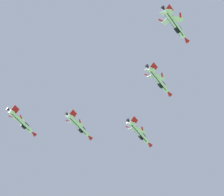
# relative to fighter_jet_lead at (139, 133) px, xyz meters

# --- Properties ---
(fighter_jet_lead) EXTENTS (12.31, 12.31, 7.07)m
(fighter_jet_lead) POSITION_rel_fighter_jet_lead_xyz_m (0.00, 0.00, 0.00)
(fighter_jet_lead) COLOR white
(fighter_jet_left_wing) EXTENTS (12.31, 12.26, 6.84)m
(fighter_jet_left_wing) POSITION_rel_fighter_jet_lead_xyz_m (-23.76, 2.65, 3.36)
(fighter_jet_left_wing) COLOR white
(fighter_jet_right_wing) EXTENTS (12.31, 12.41, 7.49)m
(fighter_jet_right_wing) POSITION_rel_fighter_jet_lead_xyz_m (3.32, -22.67, 2.97)
(fighter_jet_right_wing) COLOR white
(fighter_jet_left_outer) EXTENTS (12.31, 12.25, 6.77)m
(fighter_jet_left_outer) POSITION_rel_fighter_jet_lead_xyz_m (-45.93, 2.11, 0.83)
(fighter_jet_left_outer) COLOR white
(fighter_jet_right_outer) EXTENTS (12.31, 12.24, 6.61)m
(fighter_jet_right_outer) POSITION_rel_fighter_jet_lead_xyz_m (4.14, -45.78, 1.75)
(fighter_jet_right_outer) COLOR white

